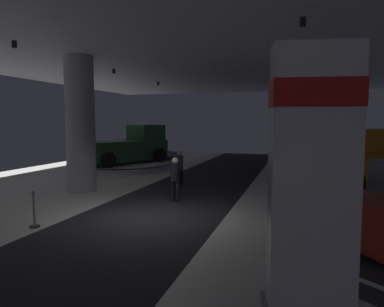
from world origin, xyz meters
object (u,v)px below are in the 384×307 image
(pickup_truck_far_left, at_px, (128,147))
(visitor_walking_near, at_px, (175,177))
(brand_sign_pylon, at_px, (312,186))
(display_platform_deep_left, at_px, (142,155))
(pickup_truck_mid_right, at_px, (384,165))
(display_car_deep_right, at_px, (345,149))
(display_platform_far_right, at_px, (341,174))
(display_platform_mid_right, at_px, (384,194))
(display_car_far_right, at_px, (341,157))
(display_car_deep_left, at_px, (142,144))
(visitor_walking_far, at_px, (180,166))
(display_platform_deep_right, at_px, (344,162))
(display_platform_far_left, at_px, (124,165))
(column_left, at_px, (80,124))

(pickup_truck_far_left, xyz_separation_m, visitor_walking_near, (5.84, -7.69, -0.39))
(brand_sign_pylon, bearing_deg, pickup_truck_far_left, 125.29)
(visitor_walking_near, bearing_deg, display_platform_deep_left, 119.53)
(brand_sign_pylon, height_order, visitor_walking_near, brand_sign_pylon)
(brand_sign_pylon, relative_size, pickup_truck_mid_right, 0.72)
(display_platform_deep_left, distance_m, display_car_deep_right, 14.83)
(pickup_truck_far_left, bearing_deg, visitor_walking_near, -52.76)
(display_platform_far_right, bearing_deg, display_platform_mid_right, -78.42)
(display_car_deep_right, bearing_deg, pickup_truck_mid_right, -89.01)
(display_car_far_right, bearing_deg, display_car_deep_left, 157.90)
(display_car_far_right, height_order, visitor_walking_near, display_car_far_right)
(pickup_truck_far_left, height_order, visitor_walking_far, pickup_truck_far_left)
(display_platform_deep_right, xyz_separation_m, visitor_walking_far, (-7.90, -11.03, 0.74))
(display_platform_deep_right, bearing_deg, display_car_far_right, -97.89)
(display_platform_deep_right, bearing_deg, display_platform_mid_right, -88.95)
(visitor_walking_far, bearing_deg, display_platform_far_right, 35.51)
(display_platform_far_right, relative_size, display_car_far_right, 1.28)
(display_car_deep_right, bearing_deg, visitor_walking_far, -125.73)
(pickup_truck_mid_right, relative_size, display_car_far_right, 1.17)
(display_car_far_right, bearing_deg, pickup_truck_mid_right, -77.65)
(display_platform_far_left, bearing_deg, display_car_far_right, 2.21)
(pickup_truck_mid_right, distance_m, display_platform_deep_left, 18.24)
(display_platform_mid_right, distance_m, display_platform_far_right, 5.04)
(display_platform_far_left, bearing_deg, display_platform_far_right, 2.07)
(display_platform_deep_left, bearing_deg, display_platform_far_left, -74.57)
(visitor_walking_near, bearing_deg, column_left, 170.01)
(pickup_truck_far_left, height_order, display_car_deep_right, pickup_truck_far_left)
(column_left, height_order, pickup_truck_mid_right, column_left)
(display_platform_mid_right, xyz_separation_m, display_platform_deep_right, (-0.20, 10.91, 0.02))
(visitor_walking_far, bearing_deg, display_car_deep_right, 54.27)
(display_platform_deep_left, xyz_separation_m, display_platform_deep_right, (14.79, 0.24, -0.04))
(column_left, xyz_separation_m, brand_sign_pylon, (8.77, -7.52, -0.76))
(brand_sign_pylon, bearing_deg, column_left, 139.37)
(column_left, distance_m, visitor_walking_far, 4.51)
(brand_sign_pylon, height_order, pickup_truck_far_left, brand_sign_pylon)
(brand_sign_pylon, relative_size, display_platform_far_right, 0.65)
(pickup_truck_mid_right, height_order, display_car_far_right, pickup_truck_mid_right)
(pickup_truck_far_left, xyz_separation_m, display_platform_deep_right, (12.94, 6.13, -1.13))
(display_platform_mid_right, relative_size, pickup_truck_mid_right, 1.06)
(brand_sign_pylon, relative_size, visitor_walking_near, 2.41)
(pickup_truck_mid_right, distance_m, visitor_walking_near, 7.98)
(brand_sign_pylon, bearing_deg, display_platform_deep_left, 120.70)
(pickup_truck_far_left, relative_size, display_car_far_right, 1.24)
(pickup_truck_far_left, distance_m, display_platform_far_right, 12.19)
(display_car_deep_right, xyz_separation_m, visitor_walking_near, (-7.11, -13.78, -0.15))
(visitor_walking_near, xyz_separation_m, visitor_walking_far, (-0.80, 2.78, 0.00))
(column_left, bearing_deg, display_car_deep_right, 48.51)
(column_left, relative_size, pickup_truck_far_left, 0.97)
(display_platform_far_left, distance_m, display_platform_mid_right, 14.03)
(display_platform_far_right, bearing_deg, display_car_far_right, 112.26)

